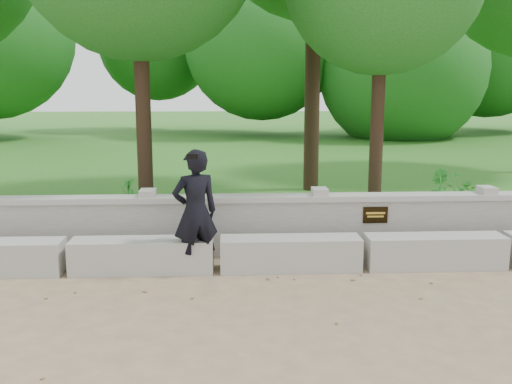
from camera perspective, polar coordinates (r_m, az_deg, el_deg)
ground at (r=6.33m, az=14.64°, el=-12.74°), size 80.00×80.00×0.00m
lawn at (r=19.76m, az=2.54°, el=3.74°), size 40.00×22.00×0.25m
concrete_bench at (r=7.98m, az=10.65°, el=-5.96°), size 11.90×0.45×0.45m
parapet_wall at (r=8.58m, az=9.63°, el=-3.11°), size 12.50×0.35×0.90m
man_main at (r=7.53m, az=-6.09°, el=-2.03°), size 0.71×0.66×1.67m
shrub_a at (r=9.63m, az=-12.28°, el=-1.35°), size 0.34×0.29×0.54m
shrub_b at (r=11.36m, az=17.83°, el=0.52°), size 0.34×0.40×0.68m
shrub_c at (r=11.02m, az=19.92°, el=0.01°), size 0.64×0.57×0.64m
shrub_d at (r=10.57m, az=-12.64°, el=-0.20°), size 0.42×0.43×0.59m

